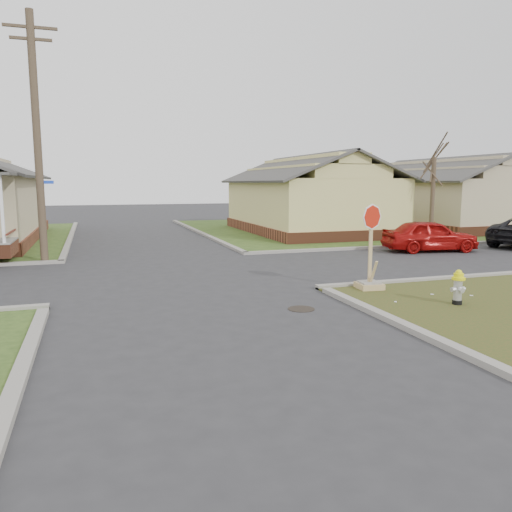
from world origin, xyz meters
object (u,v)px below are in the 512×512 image
object	(u,v)px
red_sedan	(430,236)
stop_sign	(370,271)
fire_hydrant	(458,285)
utility_pole	(37,136)

from	to	relation	value
red_sedan	stop_sign	bearing A→B (deg)	142.59
stop_sign	red_sedan	bearing A→B (deg)	48.16
fire_hydrant	red_sedan	distance (m)	10.21
utility_pole	fire_hydrant	world-z (taller)	utility_pole
utility_pole	stop_sign	world-z (taller)	utility_pole
stop_sign	red_sedan	size ratio (longest dim) A/B	0.58
fire_hydrant	red_sedan	world-z (taller)	red_sedan
fire_hydrant	stop_sign	bearing A→B (deg)	116.45
stop_sign	fire_hydrant	bearing A→B (deg)	-59.15
fire_hydrant	red_sedan	size ratio (longest dim) A/B	0.21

